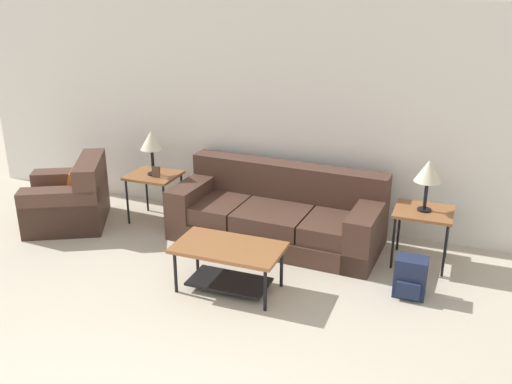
# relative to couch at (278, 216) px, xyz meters

# --- Properties ---
(wall_back) EXTENTS (8.94, 0.06, 2.60)m
(wall_back) POSITION_rel_couch_xyz_m (0.06, 0.60, 1.01)
(wall_back) COLOR white
(wall_back) RESTS_ON ground_plane
(couch) EXTENTS (2.37, 1.06, 0.82)m
(couch) POSITION_rel_couch_xyz_m (0.00, 0.00, 0.00)
(couch) COLOR #4C3328
(couch) RESTS_ON ground_plane
(armchair) EXTENTS (1.22, 1.24, 0.80)m
(armchair) POSITION_rel_couch_xyz_m (-2.48, -0.46, -0.00)
(armchair) COLOR #4C3328
(armchair) RESTS_ON ground_plane
(coffee_table) EXTENTS (1.02, 0.58, 0.46)m
(coffee_table) POSITION_rel_couch_xyz_m (-0.07, -1.22, 0.05)
(coffee_table) COLOR #935B33
(coffee_table) RESTS_ON ground_plane
(side_table_left) EXTENTS (0.58, 0.52, 0.59)m
(side_table_left) POSITION_rel_couch_xyz_m (-1.57, -0.01, 0.24)
(side_table_left) COLOR #935B33
(side_table_left) RESTS_ON ground_plane
(side_table_right) EXTENTS (0.58, 0.52, 0.59)m
(side_table_right) POSITION_rel_couch_xyz_m (1.57, -0.01, 0.24)
(side_table_right) COLOR #935B33
(side_table_right) RESTS_ON ground_plane
(table_lamp_left) EXTENTS (0.27, 0.27, 0.53)m
(table_lamp_left) POSITION_rel_couch_xyz_m (-1.57, -0.01, 0.71)
(table_lamp_left) COLOR black
(table_lamp_left) RESTS_ON side_table_left
(table_lamp_right) EXTENTS (0.27, 0.27, 0.53)m
(table_lamp_right) POSITION_rel_couch_xyz_m (1.57, -0.01, 0.71)
(table_lamp_right) COLOR black
(table_lamp_right) RESTS_ON side_table_right
(backpack) EXTENTS (0.29, 0.29, 0.39)m
(backpack) POSITION_rel_couch_xyz_m (1.56, -0.72, -0.10)
(backpack) COLOR #1E2847
(backpack) RESTS_ON ground_plane
(picture_frame) EXTENTS (0.10, 0.04, 0.13)m
(picture_frame) POSITION_rel_couch_xyz_m (-1.49, -0.09, 0.37)
(picture_frame) COLOR #4C3828
(picture_frame) RESTS_ON side_table_left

